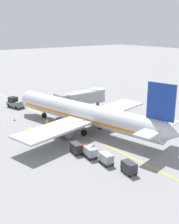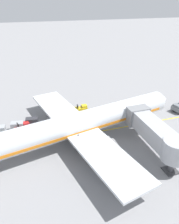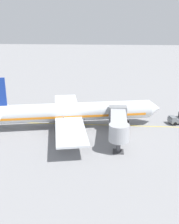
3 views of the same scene
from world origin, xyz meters
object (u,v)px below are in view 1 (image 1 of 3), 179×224
Objects in this scene: pushback_tractor at (15,103)px; safety_cone_nose_left at (14,119)px; baggage_tug_lead at (31,134)px; ground_crew_wing_walker at (60,130)px; baggage_cart_tail_end at (129,167)px; ground_crew_loader at (47,123)px; baggage_cart_second_in_train at (90,152)px; parked_airliner at (85,114)px; baggage_cart_third_in_train at (106,158)px; baggage_tug_trailing at (88,151)px; baggage_cart_front at (76,147)px; jet_bridge at (82,98)px.

safety_cone_nose_left is (-4.38, -9.35, -0.81)m from pushback_tractor.
baggage_tug_lead is 5.01m from ground_crew_wing_walker.
ground_crew_loader reaches higher than baggage_cart_tail_end.
parked_airliner is at bearing 56.98° from baggage_cart_second_in_train.
baggage_cart_third_in_train is 26.18m from safety_cone_nose_left.
ground_crew_loader reaches higher than baggage_tug_trailing.
baggage_cart_second_in_train is 1.76× the size of ground_crew_wing_walker.
pushback_tractor reaches higher than baggage_tug_trailing.
baggage_tug_lead is at bearing -151.39° from ground_crew_loader.
baggage_tug_trailing is 0.92× the size of baggage_cart_front.
baggage_cart_third_in_train is 5.03× the size of safety_cone_nose_left.
pushback_tractor is 1.77× the size of baggage_tug_trailing.
ground_crew_wing_walker is at bearing 86.00° from baggage_cart_third_in_train.
ground_crew_loader reaches higher than baggage_cart_front.
parked_airliner is 15.86m from safety_cone_nose_left.
ground_crew_loader is (-1.21, -17.40, -0.15)m from pushback_tractor.
parked_airliner is 12.50× the size of baggage_cart_third_in_train.
baggage_cart_front is at bearing 121.61° from baggage_tug_trailing.
ground_crew_wing_walker is (4.64, -1.87, 0.24)m from baggage_tug_lead.
baggage_cart_second_in_train is (-12.36, -19.10, -2.50)m from jet_bridge.
safety_cone_nose_left is (-1.01, 20.59, -0.66)m from baggage_cart_front.
parked_airliner is 11.07m from jet_bridge.
ground_crew_wing_walker reaches higher than baggage_tug_lead.
parked_airliner reaches higher than baggage_cart_tail_end.
ground_crew_loader is at bearing 84.56° from baggage_cart_second_in_train.
ground_crew_loader reaches higher than baggage_cart_second_in_train.
baggage_cart_third_in_train is 18.06m from ground_crew_loader.
baggage_tug_trailing reaches higher than baggage_cart_tail_end.
baggage_tug_trailing is at bearing -73.19° from baggage_tug_lead.
baggage_cart_third_in_train is 1.76× the size of ground_crew_loader.
jet_bridge reaches higher than baggage_cart_front.
safety_cone_nose_left is at bearing 121.28° from parked_airliner.
baggage_tug_lead and baggage_tug_trailing have the same top height.
baggage_tug_lead is 10.31m from baggage_cart_front.
parked_airliner is 12.50× the size of baggage_cart_tail_end.
baggage_cart_second_in_train is (0.72, -2.53, 0.00)m from baggage_cart_front.
safety_cone_nose_left is at bearing 111.47° from ground_crew_loader.
parked_airliner reaches higher than pushback_tractor.
baggage_cart_tail_end is at bearing -90.94° from ground_crew_wing_walker.
baggage_tug_trailing reaches higher than baggage_cart_second_in_train.
jet_bridge reaches higher than safety_cone_nose_left.
parked_airliner is 10.27m from baggage_tug_lead.
pushback_tractor is at bearing 83.57° from baggage_cart_front.
pushback_tractor reaches higher than baggage_cart_front.
baggage_cart_third_in_train is (-11.90, -22.06, -2.50)m from jet_bridge.
baggage_tug_trailing reaches higher than safety_cone_nose_left.
baggage_tug_lead is 15.93m from baggage_cart_third_in_train.
baggage_tug_lead is 12.19m from baggage_tug_trailing.
baggage_cart_tail_end is 21.78m from ground_crew_loader.
ground_crew_loader is (1.13, 14.21, 0.24)m from baggage_tug_trailing.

